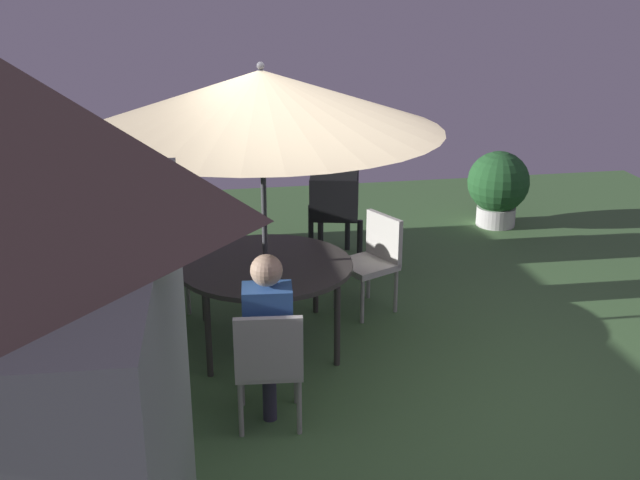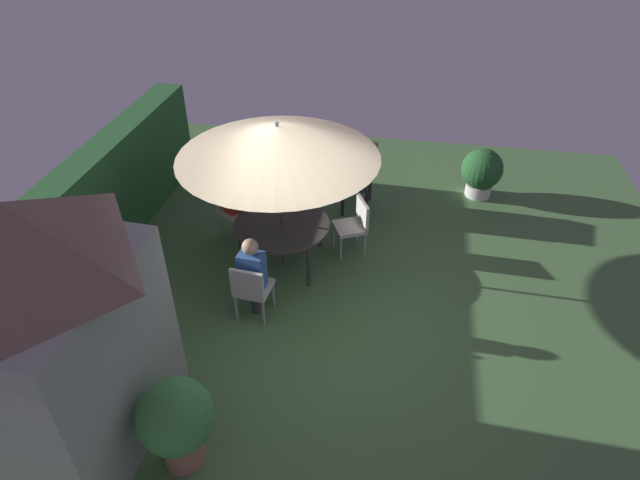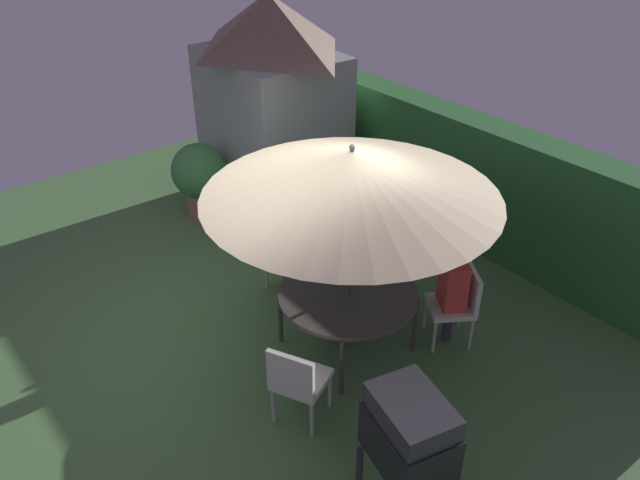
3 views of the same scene
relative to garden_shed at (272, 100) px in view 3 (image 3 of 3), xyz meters
The scene contains 12 objects.
ground_plane 3.76m from the garden_shed, 38.35° to the right, with size 11.00×11.00×0.00m, color #47703D.
hedge_backdrop 3.10m from the garden_shed, 27.02° to the left, with size 7.07×0.50×1.70m.
garden_shed is the anchor object (origin of this frame).
patio_table 3.78m from the garden_shed, 23.33° to the right, with size 1.46×1.46×0.72m.
patio_umbrella 3.72m from the garden_shed, 23.33° to the right, with size 2.87×2.87×2.38m.
bbq_grill 5.74m from the garden_shed, 24.89° to the right, with size 0.80×0.65×1.20m.
chair_near_shed 4.19m from the garden_shed, ahead, with size 0.64×0.64×0.90m.
chair_far_side 2.68m from the garden_shed, 32.56° to the right, with size 0.51×0.50×0.90m.
chair_toward_hedge 4.75m from the garden_shed, 32.84° to the right, with size 0.62×0.62×0.90m.
potted_plant_by_grill 1.51m from the garden_shed, 97.14° to the right, with size 0.79×0.79×1.11m.
person_in_red 4.10m from the garden_shed, ahead, with size 0.42×0.39×1.26m.
person_in_blue 2.67m from the garden_shed, 31.69° to the right, with size 0.27×0.36×1.26m.
Camera 3 is at (4.62, -2.87, 4.65)m, focal length 35.47 mm.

